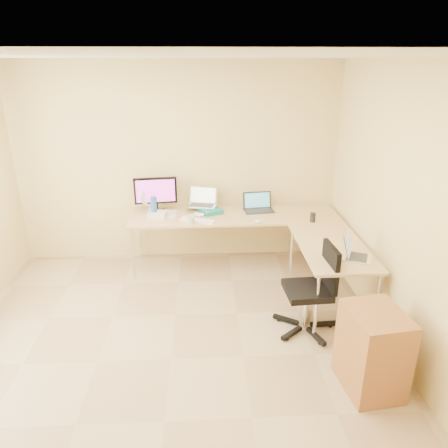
{
  "coord_description": "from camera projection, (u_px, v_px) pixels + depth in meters",
  "views": [
    {
      "loc": [
        0.33,
        -3.17,
        2.58
      ],
      "look_at": [
        0.55,
        1.1,
        0.9
      ],
      "focal_mm": 33.58,
      "sensor_mm": 36.0,
      "label": 1
    }
  ],
  "objects": [
    {
      "name": "floor",
      "position": [
        171.0,
        359.0,
        3.87
      ],
      "size": [
        4.5,
        4.5,
        0.0
      ],
      "primitive_type": "plane",
      "color": "tan",
      "rests_on": "ground"
    },
    {
      "name": "ceiling",
      "position": [
        153.0,
        56.0,
        2.92
      ],
      "size": [
        4.5,
        4.5,
        0.0
      ],
      "primitive_type": "plane",
      "rotation": [
        3.14,
        0.0,
        0.0
      ],
      "color": "white",
      "rests_on": "ground"
    },
    {
      "name": "wall_back",
      "position": [
        178.0,
        164.0,
        5.49
      ],
      "size": [
        4.5,
        0.0,
        4.5
      ],
      "primitive_type": "plane",
      "rotation": [
        1.57,
        0.0,
        0.0
      ],
      "color": "#D7C36A",
      "rests_on": "ground"
    },
    {
      "name": "wall_right",
      "position": [
        416.0,
        224.0,
        3.49
      ],
      "size": [
        0.0,
        4.5,
        4.5
      ],
      "primitive_type": "plane",
      "rotation": [
        1.57,
        0.0,
        -1.57
      ],
      "color": "#D7C36A",
      "rests_on": "ground"
    },
    {
      "name": "desk_main",
      "position": [
        234.0,
        241.0,
        5.49
      ],
      "size": [
        2.65,
        0.7,
        0.73
      ],
      "primitive_type": "cube",
      "color": "tan",
      "rests_on": "ground"
    },
    {
      "name": "desk_return",
      "position": [
        329.0,
        275.0,
        4.61
      ],
      "size": [
        0.7,
        1.3,
        0.73
      ],
      "primitive_type": "cube",
      "color": "tan",
      "rests_on": "ground"
    },
    {
      "name": "monitor",
      "position": [
        156.0,
        195.0,
        5.37
      ],
      "size": [
        0.56,
        0.24,
        0.47
      ],
      "primitive_type": "cube",
      "rotation": [
        0.0,
        0.0,
        0.12
      ],
      "color": "black",
      "rests_on": "desk_main"
    },
    {
      "name": "book_stack",
      "position": [
        210.0,
        210.0,
        5.45
      ],
      "size": [
        0.36,
        0.4,
        0.05
      ],
      "primitive_type": "cube",
      "rotation": [
        0.0,
        0.0,
        0.43
      ],
      "color": "#13746B",
      "rests_on": "desk_main"
    },
    {
      "name": "laptop_center",
      "position": [
        202.0,
        197.0,
        5.46
      ],
      "size": [
        0.44,
        0.37,
        0.24
      ],
      "primitive_type": "cube",
      "rotation": [
        0.0,
        0.0,
        -0.26
      ],
      "color": "silver",
      "rests_on": "desk_main"
    },
    {
      "name": "laptop_black",
      "position": [
        259.0,
        202.0,
        5.45
      ],
      "size": [
        0.41,
        0.32,
        0.24
      ],
      "primitive_type": "cube",
      "rotation": [
        0.0,
        0.0,
        0.12
      ],
      "color": "#262525",
      "rests_on": "desk_main"
    },
    {
      "name": "keyboard",
      "position": [
        197.0,
        220.0,
        5.14
      ],
      "size": [
        0.44,
        0.28,
        0.02
      ],
      "primitive_type": "cube",
      "rotation": [
        0.0,
        0.0,
        -0.41
      ],
      "color": "white",
      "rests_on": "desk_main"
    },
    {
      "name": "mouse",
      "position": [
        258.0,
        221.0,
        5.09
      ],
      "size": [
        0.11,
        0.08,
        0.03
      ],
      "primitive_type": "ellipsoid",
      "rotation": [
        0.0,
        0.0,
        0.18
      ],
      "color": "white",
      "rests_on": "desk_main"
    },
    {
      "name": "mug",
      "position": [
        191.0,
        220.0,
        5.03
      ],
      "size": [
        0.13,
        0.13,
        0.1
      ],
      "primitive_type": "imported",
      "rotation": [
        0.0,
        0.0,
        -0.22
      ],
      "color": "silver",
      "rests_on": "desk_main"
    },
    {
      "name": "cd_stack",
      "position": [
        200.0,
        215.0,
        5.3
      ],
      "size": [
        0.17,
        0.17,
        0.03
      ],
      "primitive_type": "cylinder",
      "rotation": [
        0.0,
        0.0,
        -0.35
      ],
      "color": "silver",
      "rests_on": "desk_main"
    },
    {
      "name": "water_bottle",
      "position": [
        154.0,
        207.0,
        5.21
      ],
      "size": [
        0.08,
        0.08,
        0.27
      ],
      "primitive_type": "cylinder",
      "rotation": [
        0.0,
        0.0,
        -0.1
      ],
      "color": "#2658A6",
      "rests_on": "desk_main"
    },
    {
      "name": "papers",
      "position": [
        168.0,
        214.0,
        5.37
      ],
      "size": [
        0.24,
        0.33,
        0.01
      ],
      "primitive_type": "cube",
      "rotation": [
        0.0,
        0.0,
        -0.05
      ],
      "color": "silver",
      "rests_on": "desk_main"
    },
    {
      "name": "white_box",
      "position": [
        158.0,
        214.0,
        5.25
      ],
      "size": [
        0.25,
        0.21,
        0.08
      ],
      "primitive_type": "cube",
      "rotation": [
        0.0,
        0.0,
        -0.22
      ],
      "color": "beige",
      "rests_on": "desk_main"
    },
    {
      "name": "desk_fan",
      "position": [
        150.0,
        200.0,
        5.44
      ],
      "size": [
        0.3,
        0.3,
        0.29
      ],
      "primitive_type": "cylinder",
      "rotation": [
        0.0,
        0.0,
        0.42
      ],
      "color": "silver",
      "rests_on": "desk_main"
    },
    {
      "name": "black_cup",
      "position": [
        313.0,
        217.0,
        5.1
      ],
      "size": [
        0.08,
        0.08,
        0.11
      ],
      "primitive_type": "cylinder",
      "rotation": [
        0.0,
        0.0,
        -0.2
      ],
      "color": "black",
      "rests_on": "desk_main"
    },
    {
      "name": "laptop_return",
      "position": [
        358.0,
        248.0,
        4.14
      ],
      "size": [
        0.4,
        0.37,
        0.22
      ],
      "primitive_type": "cube",
      "rotation": [
        0.0,
        0.0,
        1.14
      ],
      "color": "silver",
      "rests_on": "desk_return"
    },
    {
      "name": "office_chair",
      "position": [
        308.0,
        286.0,
        4.13
      ],
      "size": [
        0.59,
        0.59,
        0.93
      ],
      "primitive_type": "cube",
      "rotation": [
        0.0,
        0.0,
        0.06
      ],
      "color": "black",
      "rests_on": "ground"
    },
    {
      "name": "cabinet",
      "position": [
        372.0,
        351.0,
        3.42
      ],
      "size": [
        0.49,
        0.58,
        0.73
      ],
      "primitive_type": "cube",
      "rotation": [
        0.0,
        0.0,
        0.13
      ],
      "color": "brown",
      "rests_on": "ground"
    }
  ]
}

